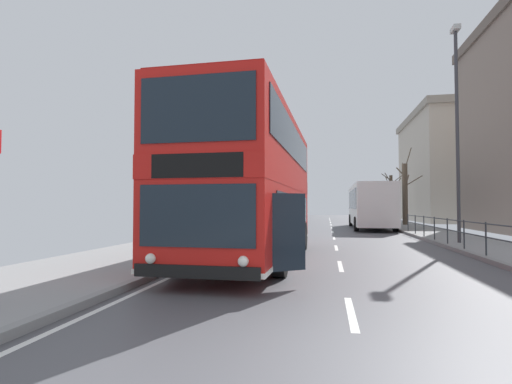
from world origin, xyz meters
name	(u,v)px	position (x,y,z in m)	size (l,w,h in m)	color
ground	(289,380)	(-0.72, 0.00, 0.04)	(15.80, 140.00, 0.20)	#4E4E53
double_decker_bus_main	(254,185)	(-2.59, 8.23, 2.30)	(3.27, 10.26, 4.39)	red
background_bus_far_lane	(370,205)	(2.79, 26.34, 1.74)	(2.79, 10.89, 3.18)	white
pedestrian_railing_far_kerb	(474,231)	(4.45, 10.39, 0.83)	(0.05, 21.49, 1.03)	#2D3338
street_lamp_far_side	(457,119)	(5.06, 13.86, 5.33)	(0.28, 0.60, 9.12)	#38383D
bare_tree_far_00	(391,197)	(6.31, 39.17, 2.66)	(2.57, 2.99, 4.96)	#4C3D2D
bare_tree_far_01	(405,193)	(5.99, 30.03, 2.74)	(2.15, 2.82, 6.20)	brown
background_building_01	(472,167)	(15.29, 42.28, 5.95)	(13.03, 16.29, 11.85)	#B2A899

